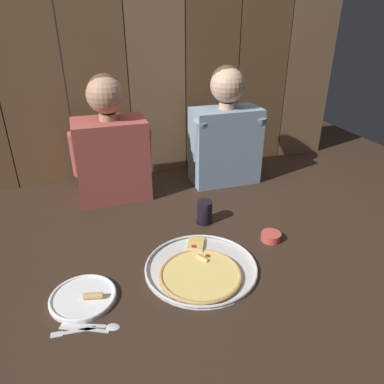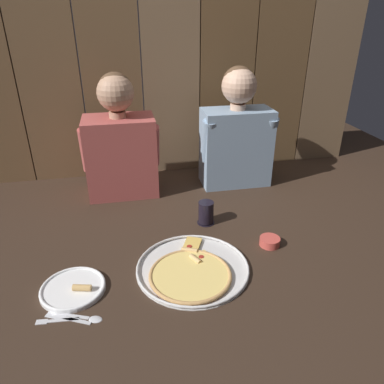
# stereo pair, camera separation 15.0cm
# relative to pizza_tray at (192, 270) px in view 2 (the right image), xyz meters

# --- Properties ---
(ground_plane) EXTENTS (3.20, 3.20, 0.00)m
(ground_plane) POSITION_rel_pizza_tray_xyz_m (0.08, 0.19, -0.01)
(ground_plane) COLOR #332319
(pizza_tray) EXTENTS (0.42, 0.42, 0.03)m
(pizza_tray) POSITION_rel_pizza_tray_xyz_m (0.00, 0.00, 0.00)
(pizza_tray) COLOR silver
(pizza_tray) RESTS_ON ground
(dinner_plate) EXTENTS (0.22, 0.22, 0.03)m
(dinner_plate) POSITION_rel_pizza_tray_xyz_m (-0.42, -0.01, -0.00)
(dinner_plate) COLOR white
(dinner_plate) RESTS_ON ground
(drinking_glass) EXTENTS (0.08, 0.08, 0.10)m
(drinking_glass) POSITION_rel_pizza_tray_xyz_m (0.13, 0.33, 0.04)
(drinking_glass) COLOR black
(drinking_glass) RESTS_ON ground
(dipping_bowl) EXTENTS (0.08, 0.08, 0.03)m
(dipping_bowl) POSITION_rel_pizza_tray_xyz_m (0.35, 0.11, 0.01)
(dipping_bowl) COLOR #CC4C42
(dipping_bowl) RESTS_ON ground
(table_fork) EXTENTS (0.13, 0.03, 0.01)m
(table_fork) POSITION_rel_pizza_tray_xyz_m (-0.46, -0.15, -0.01)
(table_fork) COLOR silver
(table_fork) RESTS_ON ground
(table_knife) EXTENTS (0.15, 0.08, 0.01)m
(table_knife) POSITION_rel_pizza_tray_xyz_m (-0.42, -0.14, -0.01)
(table_knife) COLOR silver
(table_knife) RESTS_ON ground
(table_spoon) EXTENTS (0.14, 0.07, 0.01)m
(table_spoon) POSITION_rel_pizza_tray_xyz_m (-0.36, -0.15, -0.01)
(table_spoon) COLOR silver
(table_spoon) RESTS_ON ground
(diner_left) EXTENTS (0.38, 0.23, 0.61)m
(diner_left) POSITION_rel_pizza_tray_xyz_m (-0.22, 0.72, 0.26)
(diner_left) COLOR #AD4C47
(diner_left) RESTS_ON ground
(diner_right) EXTENTS (0.40, 0.20, 0.62)m
(diner_right) POSITION_rel_pizza_tray_xyz_m (0.38, 0.72, 0.28)
(diner_right) COLOR #849EB7
(diner_right) RESTS_ON ground
(wooden_backdrop_wall) EXTENTS (2.19, 0.03, 1.25)m
(wooden_backdrop_wall) POSITION_rel_pizza_tray_xyz_m (0.08, 0.98, 0.62)
(wooden_backdrop_wall) COLOR brown
(wooden_backdrop_wall) RESTS_ON ground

